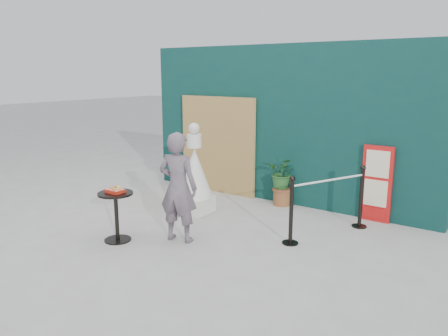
{
  "coord_description": "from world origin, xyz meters",
  "views": [
    {
      "loc": [
        3.9,
        -4.31,
        2.49
      ],
      "look_at": [
        0.0,
        1.2,
        1.0
      ],
      "focal_mm": 35.0,
      "sensor_mm": 36.0,
      "label": 1
    }
  ],
  "objects": [
    {
      "name": "statue",
      "position": [
        -0.9,
        1.57,
        0.66
      ],
      "size": [
        0.63,
        0.63,
        1.63
      ],
      "color": "silver",
      "rests_on": "ground"
    },
    {
      "name": "cafe_table",
      "position": [
        -0.99,
        -0.18,
        0.5
      ],
      "size": [
        0.52,
        0.52,
        0.75
      ],
      "color": "black",
      "rests_on": "ground"
    },
    {
      "name": "back_wall",
      "position": [
        0.0,
        3.15,
        1.5
      ],
      "size": [
        6.0,
        0.3,
        3.0
      ],
      "primitive_type": "cube",
      "color": "#0A2F2E",
      "rests_on": "ground"
    },
    {
      "name": "bamboo_fence",
      "position": [
        -1.4,
        2.94,
        1.0
      ],
      "size": [
        1.8,
        0.08,
        2.0
      ],
      "primitive_type": "cube",
      "color": "tan",
      "rests_on": "ground"
    },
    {
      "name": "food_basket",
      "position": [
        -0.99,
        -0.17,
        0.79
      ],
      "size": [
        0.26,
        0.19,
        0.11
      ],
      "color": "red",
      "rests_on": "cafe_table"
    },
    {
      "name": "stanchion_barrier",
      "position": [
        1.49,
        1.87,
        0.49
      ],
      "size": [
        0.84,
        1.54,
        1.03
      ],
      "color": "black",
      "rests_on": "ground"
    },
    {
      "name": "menu_board",
      "position": [
        1.9,
        2.95,
        0.65
      ],
      "size": [
        0.5,
        0.07,
        1.3
      ],
      "color": "red",
      "rests_on": "ground"
    },
    {
      "name": "woman",
      "position": [
        -0.24,
        0.37,
        0.83
      ],
      "size": [
        0.68,
        0.52,
        1.65
      ],
      "primitive_type": "imported",
      "rotation": [
        0.0,
        0.0,
        3.37
      ],
      "color": "slate",
      "rests_on": "ground"
    },
    {
      "name": "ground",
      "position": [
        0.0,
        0.0,
        0.0
      ],
      "size": [
        60.0,
        60.0,
        0.0
      ],
      "primitive_type": "plane",
      "color": "#ADAAA5",
      "rests_on": "ground"
    },
    {
      "name": "planter",
      "position": [
        0.17,
        2.87,
        0.54
      ],
      "size": [
        0.55,
        0.48,
        0.94
      ],
      "color": "#955530",
      "rests_on": "ground"
    }
  ]
}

